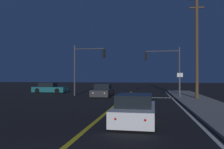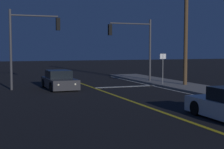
# 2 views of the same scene
# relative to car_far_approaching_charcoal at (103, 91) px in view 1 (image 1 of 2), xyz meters

# --- Properties ---
(sidewalk_right) EXTENTS (3.20, 39.14, 0.15)m
(sidewalk_right) POSITION_rel_car_far_approaching_charcoal_xyz_m (9.11, -9.86, -0.51)
(sidewalk_right) COLOR gray
(sidewalk_right) RESTS_ON ground
(lane_line_center) EXTENTS (0.20, 36.97, 0.01)m
(lane_line_center) POSITION_rel_car_far_approaching_charcoal_xyz_m (2.49, -9.86, -0.58)
(lane_line_center) COLOR gold
(lane_line_center) RESTS_ON ground
(lane_line_edge_right) EXTENTS (0.16, 36.97, 0.01)m
(lane_line_edge_right) POSITION_rel_car_far_approaching_charcoal_xyz_m (7.26, -9.86, -0.58)
(lane_line_edge_right) COLOR silver
(lane_line_edge_right) RESTS_ON ground
(stop_bar) EXTENTS (5.01, 0.50, 0.01)m
(stop_bar) POSITION_rel_car_far_approaching_charcoal_xyz_m (5.00, -0.49, -0.58)
(stop_bar) COLOR silver
(stop_bar) RESTS_ON ground
(car_far_approaching_charcoal) EXTENTS (2.06, 4.44, 1.34)m
(car_far_approaching_charcoal) POSITION_rel_car_far_approaching_charcoal_xyz_m (0.00, 0.00, 0.00)
(car_far_approaching_charcoal) COLOR #2D2D33
(car_far_approaching_charcoal) RESTS_ON ground
(car_mid_block_teal) EXTENTS (4.53, 1.87, 1.34)m
(car_mid_block_teal) POSITION_rel_car_far_approaching_charcoal_xyz_m (-8.24, 4.50, -0.00)
(car_mid_block_teal) COLOR #195960
(car_mid_block_teal) RESTS_ON ground
(car_following_oncoming_white) EXTENTS (2.02, 4.47, 1.34)m
(car_following_oncoming_white) POSITION_rel_car_far_approaching_charcoal_xyz_m (4.36, -13.40, -0.00)
(car_following_oncoming_white) COLOR silver
(car_following_oncoming_white) RESTS_ON ground
(traffic_signal_near_right) EXTENTS (3.91, 0.28, 5.42)m
(traffic_signal_near_right) POSITION_rel_car_far_approaching_charcoal_xyz_m (6.87, 1.81, 3.04)
(traffic_signal_near_right) COLOR #38383D
(traffic_signal_near_right) RESTS_ON ground
(traffic_signal_far_left) EXTENTS (3.60, 0.28, 5.67)m
(traffic_signal_far_left) POSITION_rel_car_far_approaching_charcoal_xyz_m (-2.05, 0.41, 3.18)
(traffic_signal_far_left) COLOR #38383D
(traffic_signal_far_left) RESTS_ON ground
(utility_pole_right) EXTENTS (1.59, 0.30, 10.03)m
(utility_pole_right) POSITION_rel_car_far_approaching_charcoal_xyz_m (9.41, -2.00, 4.61)
(utility_pole_right) COLOR #4C3823
(utility_pole_right) RESTS_ON ground
(street_sign_corner) EXTENTS (0.56, 0.10, 2.58)m
(street_sign_corner) POSITION_rel_car_far_approaching_charcoal_xyz_m (8.01, -0.99, 1.14)
(street_sign_corner) COLOR slate
(street_sign_corner) RESTS_ON ground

